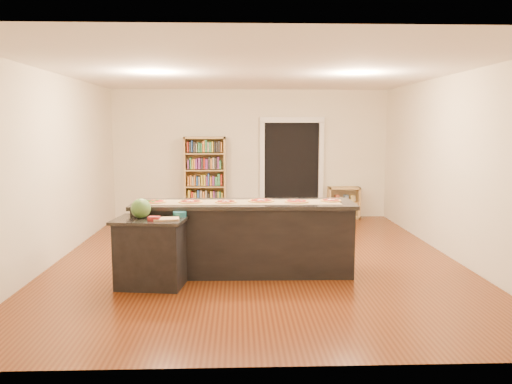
{
  "coord_description": "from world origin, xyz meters",
  "views": [
    {
      "loc": [
        -0.27,
        -7.46,
        2.01
      ],
      "look_at": [
        0.0,
        0.2,
        1.0
      ],
      "focal_mm": 35.0,
      "sensor_mm": 36.0,
      "label": 1
    }
  ],
  "objects_px": {
    "low_shelf": "(344,203)",
    "waste_bin": "(241,213)",
    "watermelon": "(141,208)",
    "bookshelf": "(205,178)",
    "side_counter": "(151,252)",
    "kitchen_island": "(244,237)"
  },
  "relations": [
    {
      "from": "waste_bin",
      "to": "watermelon",
      "type": "xyz_separation_m",
      "value": [
        -1.27,
        -4.39,
        0.84
      ]
    },
    {
      "from": "kitchen_island",
      "to": "bookshelf",
      "type": "distance_m",
      "value": 4.15
    },
    {
      "from": "kitchen_island",
      "to": "watermelon",
      "type": "height_order",
      "value": "watermelon"
    },
    {
      "from": "low_shelf",
      "to": "side_counter",
      "type": "bearing_deg",
      "value": -126.65
    },
    {
      "from": "watermelon",
      "to": "waste_bin",
      "type": "bearing_deg",
      "value": 73.9
    },
    {
      "from": "bookshelf",
      "to": "waste_bin",
      "type": "distance_m",
      "value": 1.08
    },
    {
      "from": "kitchen_island",
      "to": "low_shelf",
      "type": "height_order",
      "value": "kitchen_island"
    },
    {
      "from": "waste_bin",
      "to": "watermelon",
      "type": "distance_m",
      "value": 4.65
    },
    {
      "from": "kitchen_island",
      "to": "waste_bin",
      "type": "bearing_deg",
      "value": 91.4
    },
    {
      "from": "waste_bin",
      "to": "kitchen_island",
      "type": "bearing_deg",
      "value": -89.7
    },
    {
      "from": "kitchen_island",
      "to": "side_counter",
      "type": "xyz_separation_m",
      "value": [
        -1.17,
        -0.53,
        -0.06
      ]
    },
    {
      "from": "bookshelf",
      "to": "waste_bin",
      "type": "relative_size",
      "value": 5.67
    },
    {
      "from": "waste_bin",
      "to": "watermelon",
      "type": "relative_size",
      "value": 1.27
    },
    {
      "from": "side_counter",
      "to": "low_shelf",
      "type": "xyz_separation_m",
      "value": [
        3.42,
        4.59,
        -0.09
      ]
    },
    {
      "from": "waste_bin",
      "to": "watermelon",
      "type": "bearing_deg",
      "value": -106.1
    },
    {
      "from": "side_counter",
      "to": "waste_bin",
      "type": "distance_m",
      "value": 4.57
    },
    {
      "from": "bookshelf",
      "to": "low_shelf",
      "type": "relative_size",
      "value": 2.59
    },
    {
      "from": "watermelon",
      "to": "side_counter",
      "type": "bearing_deg",
      "value": -8.2
    },
    {
      "from": "kitchen_island",
      "to": "side_counter",
      "type": "relative_size",
      "value": 3.41
    },
    {
      "from": "side_counter",
      "to": "bookshelf",
      "type": "height_order",
      "value": "bookshelf"
    },
    {
      "from": "low_shelf",
      "to": "waste_bin",
      "type": "relative_size",
      "value": 2.19
    },
    {
      "from": "bookshelf",
      "to": "low_shelf",
      "type": "height_order",
      "value": "bookshelf"
    }
  ]
}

